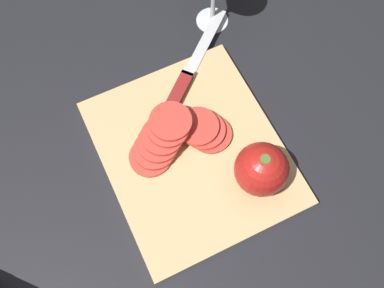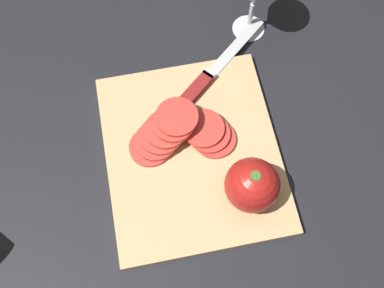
% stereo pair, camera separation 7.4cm
% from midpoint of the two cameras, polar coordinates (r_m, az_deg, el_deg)
% --- Properties ---
extents(ground_plane, '(3.00, 3.00, 0.00)m').
position_cam_midpoint_polar(ground_plane, '(0.82, -0.38, 4.37)').
color(ground_plane, black).
extents(cutting_board, '(0.35, 0.29, 0.02)m').
position_cam_midpoint_polar(cutting_board, '(0.78, 2.71, -1.43)').
color(cutting_board, tan).
rests_on(cutting_board, ground_plane).
extents(whole_tomato, '(0.09, 0.09, 0.09)m').
position_cam_midpoint_polar(whole_tomato, '(0.71, 10.60, -5.51)').
color(whole_tomato, red).
rests_on(whole_tomato, cutting_board).
extents(knife, '(0.19, 0.21, 0.01)m').
position_cam_midpoint_polar(knife, '(0.82, 3.69, 7.27)').
color(knife, silver).
rests_on(knife, cutting_board).
extents(tomato_slice_stack_near, '(0.09, 0.09, 0.02)m').
position_cam_midpoint_polar(tomato_slice_stack_near, '(0.77, 4.93, 1.00)').
color(tomato_slice_stack_near, '#D63D33').
rests_on(tomato_slice_stack_near, cutting_board).
extents(tomato_slice_stack_far, '(0.10, 0.13, 0.04)m').
position_cam_midpoint_polar(tomato_slice_stack_far, '(0.76, -0.88, 1.19)').
color(tomato_slice_stack_far, '#D63D33').
rests_on(tomato_slice_stack_far, cutting_board).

